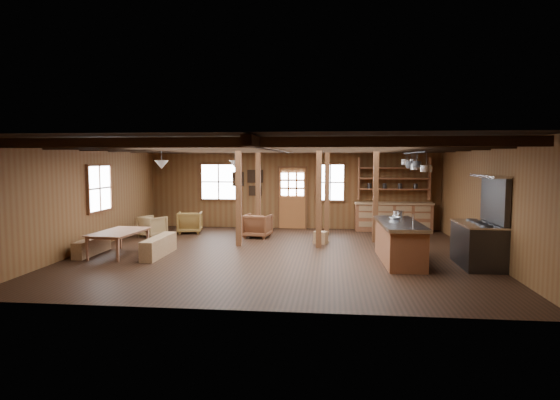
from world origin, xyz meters
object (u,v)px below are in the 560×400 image
Objects in this scene: kitchen_island at (399,242)px; armchair_a at (190,222)px; dining_table at (120,243)px; armchair_b at (258,226)px; commercial_range at (481,237)px; armchair_c at (152,226)px.

armchair_a is at bearing 147.24° from kitchen_island.
dining_table is 4.23m from armchair_b.
kitchen_island is 6.82m from dining_table.
armchair_c is at bearing 160.47° from commercial_range.
dining_table is at bearing 123.60° from armchair_c.
armchair_b reaches higher than dining_table.
armchair_b is at bearing -41.21° from dining_table.
commercial_range is 9.38m from armchair_c.
commercial_range is 2.66× the size of armchair_a.
dining_table is at bearing 68.78° from armchair_a.
kitchen_island is at bearing -174.27° from armchair_c.
dining_table is (-8.55, 0.32, -0.35)m from commercial_range.
dining_table is 3.67m from armchair_a.
kitchen_island is at bearing 138.47° from armchair_a.
dining_table is (-6.81, 0.07, -0.18)m from kitchen_island.
commercial_range is at bearing -10.18° from kitchen_island.
dining_table is 2.22× the size of armchair_a.
armchair_b reaches higher than armchair_c.
armchair_b is (-5.55, 3.31, -0.29)m from commercial_range.
armchair_c is (-0.29, 2.81, 0.02)m from dining_table.
kitchen_island is 3.18× the size of armchair_b.
kitchen_island is 7.16m from armchair_a.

